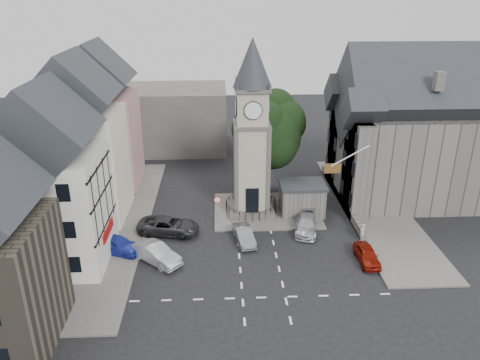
{
  "coord_description": "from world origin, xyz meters",
  "views": [
    {
      "loc": [
        -2.93,
        -32.39,
        20.17
      ],
      "look_at": [
        -1.2,
        5.0,
        4.57
      ],
      "focal_mm": 35.0,
      "sensor_mm": 36.0,
      "label": 1
    }
  ],
  "objects_px": {
    "car_east_red": "(367,255)",
    "pedestrian": "(362,232)",
    "clock_tower": "(252,131)",
    "car_west_blue": "(116,244)",
    "stone_shelter": "(302,198)"
  },
  "relations": [
    {
      "from": "clock_tower",
      "to": "stone_shelter",
      "type": "height_order",
      "value": "clock_tower"
    },
    {
      "from": "stone_shelter",
      "to": "car_east_red",
      "type": "xyz_separation_m",
      "value": [
        3.7,
        -8.79,
        -0.93
      ]
    },
    {
      "from": "pedestrian",
      "to": "clock_tower",
      "type": "bearing_deg",
      "value": -67.74
    },
    {
      "from": "car_east_red",
      "to": "pedestrian",
      "type": "xyz_separation_m",
      "value": [
        0.56,
        3.29,
        0.19
      ]
    },
    {
      "from": "pedestrian",
      "to": "stone_shelter",
      "type": "bearing_deg",
      "value": -86.49
    },
    {
      "from": "clock_tower",
      "to": "pedestrian",
      "type": "height_order",
      "value": "clock_tower"
    },
    {
      "from": "car_west_blue",
      "to": "car_east_red",
      "type": "height_order",
      "value": "car_west_blue"
    },
    {
      "from": "pedestrian",
      "to": "car_west_blue",
      "type": "bearing_deg",
      "value": -31.56
    },
    {
      "from": "clock_tower",
      "to": "pedestrian",
      "type": "xyz_separation_m",
      "value": [
        9.06,
        -5.99,
        -7.31
      ]
    },
    {
      "from": "pedestrian",
      "to": "car_east_red",
      "type": "bearing_deg",
      "value": 46.0
    },
    {
      "from": "clock_tower",
      "to": "stone_shelter",
      "type": "relative_size",
      "value": 3.78
    },
    {
      "from": "stone_shelter",
      "to": "car_east_red",
      "type": "height_order",
      "value": "stone_shelter"
    },
    {
      "from": "car_east_red",
      "to": "clock_tower",
      "type": "bearing_deg",
      "value": 131.76
    },
    {
      "from": "car_west_blue",
      "to": "car_east_red",
      "type": "xyz_separation_m",
      "value": [
        20.0,
        -2.32,
        -0.14
      ]
    },
    {
      "from": "car_east_red",
      "to": "pedestrian",
      "type": "bearing_deg",
      "value": 79.56
    }
  ]
}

